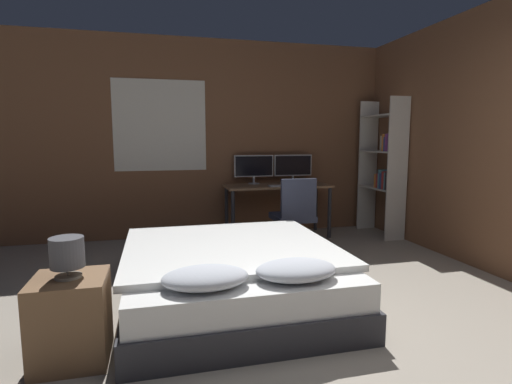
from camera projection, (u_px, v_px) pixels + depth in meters
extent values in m
plane|color=#9E9384|center=(380.00, 382.00, 2.23)|extent=(20.00, 20.00, 0.00)
cube|color=brown|center=(241.00, 139.00, 5.66)|extent=(12.00, 0.06, 2.70)
cube|color=silver|center=(160.00, 126.00, 5.33)|extent=(1.21, 0.01, 1.21)
cube|color=black|center=(160.00, 126.00, 5.33)|extent=(1.13, 0.01, 1.13)
cube|color=brown|center=(491.00, 139.00, 4.00)|extent=(0.06, 12.00, 2.70)
cube|color=#2D2D33|center=(232.00, 289.00, 3.32)|extent=(1.68, 1.93, 0.22)
cube|color=white|center=(232.00, 265.00, 3.29)|extent=(1.62, 1.87, 0.20)
cube|color=white|center=(229.00, 246.00, 3.39)|extent=(1.72, 1.62, 0.05)
ellipsoid|color=silver|center=(205.00, 277.00, 2.51)|extent=(0.55, 0.38, 0.13)
ellipsoid|color=silver|center=(296.00, 270.00, 2.66)|extent=(0.55, 0.38, 0.13)
cube|color=brown|center=(71.00, 319.00, 2.42)|extent=(0.43, 0.42, 0.53)
cylinder|color=gray|center=(69.00, 276.00, 2.39)|extent=(0.15, 0.15, 0.01)
cylinder|color=gray|center=(68.00, 271.00, 2.38)|extent=(0.02, 0.02, 0.05)
cylinder|color=#4C4C51|center=(67.00, 252.00, 2.37)|extent=(0.20, 0.20, 0.18)
cube|color=#846042|center=(278.00, 186.00, 5.50)|extent=(1.45, 0.59, 0.03)
cylinder|color=#2D2D33|center=(233.00, 217.00, 5.15)|extent=(0.05, 0.05, 0.70)
cylinder|color=#2D2D33|center=(329.00, 213.00, 5.47)|extent=(0.05, 0.05, 0.70)
cylinder|color=#2D2D33|center=(227.00, 211.00, 5.61)|extent=(0.05, 0.05, 0.70)
cylinder|color=#2D2D33|center=(316.00, 207.00, 5.94)|extent=(0.05, 0.05, 0.70)
cylinder|color=#B7B7BC|center=(254.00, 183.00, 5.61)|extent=(0.16, 0.16, 0.01)
cylinder|color=#B7B7BC|center=(254.00, 180.00, 5.60)|extent=(0.03, 0.03, 0.09)
cube|color=#B7B7BC|center=(254.00, 166.00, 5.58)|extent=(0.56, 0.03, 0.30)
cube|color=black|center=(254.00, 166.00, 5.56)|extent=(0.53, 0.00, 0.27)
cylinder|color=#B7B7BC|center=(293.00, 182.00, 5.75)|extent=(0.16, 0.16, 0.01)
cylinder|color=#B7B7BC|center=(293.00, 179.00, 5.74)|extent=(0.03, 0.03, 0.09)
cube|color=#B7B7BC|center=(293.00, 165.00, 5.72)|extent=(0.56, 0.03, 0.30)
cube|color=black|center=(293.00, 165.00, 5.70)|extent=(0.53, 0.00, 0.27)
cube|color=#B7B7BC|center=(282.00, 186.00, 5.31)|extent=(0.35, 0.13, 0.02)
ellipsoid|color=#B7B7BC|center=(300.00, 184.00, 5.37)|extent=(0.07, 0.05, 0.04)
cylinder|color=black|center=(292.00, 248.00, 4.91)|extent=(0.52, 0.52, 0.04)
cylinder|color=gray|center=(292.00, 233.00, 4.89)|extent=(0.05, 0.05, 0.33)
cube|color=#33384C|center=(292.00, 217.00, 4.86)|extent=(0.47, 0.47, 0.07)
cube|color=#33384C|center=(299.00, 198.00, 4.62)|extent=(0.42, 0.05, 0.46)
cube|color=beige|center=(397.00, 170.00, 5.24)|extent=(0.30, 0.02, 1.90)
cube|color=beige|center=(368.00, 166.00, 5.97)|extent=(0.30, 0.02, 1.90)
cube|color=beige|center=(381.00, 188.00, 5.64)|extent=(0.30, 0.74, 0.02)
cube|color=beige|center=(382.00, 152.00, 5.57)|extent=(0.30, 0.74, 0.02)
cube|color=beige|center=(384.00, 116.00, 5.51)|extent=(0.30, 0.74, 0.02)
cube|color=#B2332D|center=(395.00, 181.00, 5.29)|extent=(0.24, 0.03, 0.24)
cube|color=#28282D|center=(393.00, 181.00, 5.33)|extent=(0.24, 0.03, 0.24)
cube|color=teal|center=(392.00, 181.00, 5.36)|extent=(0.24, 0.03, 0.23)
cube|color=#B2332D|center=(390.00, 180.00, 5.41)|extent=(0.24, 0.04, 0.24)
cube|color=#2D4784|center=(388.00, 181.00, 5.46)|extent=(0.24, 0.04, 0.21)
cube|color=teal|center=(386.00, 179.00, 5.51)|extent=(0.24, 0.03, 0.26)
cube|color=#B2332D|center=(384.00, 181.00, 5.55)|extent=(0.24, 0.03, 0.20)
cube|color=orange|center=(382.00, 181.00, 5.59)|extent=(0.24, 0.04, 0.19)
cube|color=teal|center=(397.00, 143.00, 5.23)|extent=(0.24, 0.04, 0.21)
cube|color=#7A387F|center=(395.00, 142.00, 5.26)|extent=(0.24, 0.02, 0.24)
cube|color=#7A387F|center=(394.00, 143.00, 5.30)|extent=(0.24, 0.04, 0.23)
cube|color=#2D4784|center=(392.00, 144.00, 5.34)|extent=(0.24, 0.02, 0.19)
cube|color=orange|center=(390.00, 143.00, 5.37)|extent=(0.24, 0.03, 0.23)
cube|color=#BCB29E|center=(389.00, 143.00, 5.41)|extent=(0.24, 0.03, 0.21)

